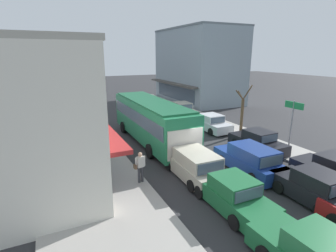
# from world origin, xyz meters

# --- Properties ---
(ground_plane) EXTENTS (140.00, 140.00, 0.00)m
(ground_plane) POSITION_xyz_m (0.00, 0.00, 0.00)
(ground_plane) COLOR #2D2D30
(lane_centre_line) EXTENTS (0.20, 28.00, 0.01)m
(lane_centre_line) POSITION_xyz_m (0.00, 4.00, 0.00)
(lane_centre_line) COLOR silver
(lane_centre_line) RESTS_ON ground
(sidewalk_left) EXTENTS (5.20, 44.00, 0.14)m
(sidewalk_left) POSITION_xyz_m (-6.80, 6.00, 0.07)
(sidewalk_left) COLOR #A39E96
(sidewalk_left) RESTS_ON ground
(kerb_right) EXTENTS (2.80, 44.00, 0.12)m
(kerb_right) POSITION_xyz_m (6.20, 6.00, 0.06)
(kerb_right) COLOR #A39E96
(kerb_right) RESTS_ON ground
(shopfront_corner_near) EXTENTS (8.40, 7.17, 7.22)m
(shopfront_corner_near) POSITION_xyz_m (-10.18, 0.30, 3.60)
(shopfront_corner_near) COLOR silver
(shopfront_corner_near) RESTS_ON ground
(shopfront_mid_block) EXTENTS (7.50, 9.11, 7.52)m
(shopfront_mid_block) POSITION_xyz_m (-10.18, 8.57, 3.76)
(shopfront_mid_block) COLOR #84939E
(shopfront_mid_block) RESTS_ON ground
(shopfront_far_end) EXTENTS (8.21, 7.63, 7.23)m
(shopfront_far_end) POSITION_xyz_m (-10.18, 17.14, 3.61)
(shopfront_far_end) COLOR gray
(shopfront_far_end) RESTS_ON ground
(building_right_far) EXTENTS (8.28, 13.50, 10.02)m
(building_right_far) POSITION_xyz_m (11.48, 20.00, 5.00)
(building_right_far) COLOR #84939E
(building_right_far) RESTS_ON ground
(city_bus) EXTENTS (2.80, 10.87, 3.23)m
(city_bus) POSITION_xyz_m (-1.53, 5.23, 1.88)
(city_bus) COLOR #237A4C
(city_bus) RESTS_ON ground
(wagon_adjacent_lane_lead) EXTENTS (2.01, 4.54, 1.58)m
(wagon_adjacent_lane_lead) POSITION_xyz_m (1.61, -2.07, 0.75)
(wagon_adjacent_lane_lead) COLOR navy
(wagon_adjacent_lane_lead) RESTS_ON ground
(sedan_adjacent_lane_trail) EXTENTS (1.90, 4.20, 1.47)m
(sedan_adjacent_lane_trail) POSITION_xyz_m (-1.65, -4.59, 0.66)
(sedan_adjacent_lane_trail) COLOR #1E6638
(sedan_adjacent_lane_trail) RESTS_ON ground
(hatchback_behind_bus_mid) EXTENTS (1.88, 3.73, 1.54)m
(hatchback_behind_bus_mid) POSITION_xyz_m (2.01, -5.75, 0.71)
(hatchback_behind_bus_mid) COLOR black
(hatchback_behind_bus_mid) RESTS_ON ground
(wagon_queue_far_back) EXTENTS (2.00, 4.53, 1.58)m
(wagon_queue_far_back) POSITION_xyz_m (-1.65, -1.41, 0.75)
(wagon_queue_far_back) COLOR #B7B29E
(wagon_queue_far_back) RESTS_ON ground
(parked_sedan_kerb_second) EXTENTS (1.98, 4.24, 1.47)m
(parked_sedan_kerb_second) POSITION_xyz_m (4.48, 0.34, 0.66)
(parked_sedan_kerb_second) COLOR black
(parked_sedan_kerb_second) RESTS_ON ground
(parked_sedan_kerb_third) EXTENTS (1.94, 4.22, 1.47)m
(parked_sedan_kerb_third) POSITION_xyz_m (4.42, 5.96, 0.66)
(parked_sedan_kerb_third) COLOR silver
(parked_sedan_kerb_third) RESTS_ON ground
(parked_hatchback_kerb_rear) EXTENTS (1.92, 3.76, 1.54)m
(parked_hatchback_kerb_rear) POSITION_xyz_m (4.77, 12.07, 0.71)
(parked_hatchback_kerb_rear) COLOR #B7B29E
(parked_hatchback_kerb_rear) RESTS_ON ground
(traffic_light_downstreet) EXTENTS (0.33, 0.24, 4.20)m
(traffic_light_downstreet) POSITION_xyz_m (-3.84, 20.60, 2.85)
(traffic_light_downstreet) COLOR gray
(traffic_light_downstreet) RESTS_ON ground
(directional_road_sign) EXTENTS (0.10, 1.40, 3.60)m
(directional_road_sign) POSITION_xyz_m (6.20, -0.83, 2.68)
(directional_road_sign) COLOR gray
(directional_road_sign) RESTS_ON ground
(street_tree_right) EXTENTS (1.68, 1.59, 4.21)m
(street_tree_right) POSITION_xyz_m (5.89, 3.70, 1.94)
(street_tree_right) COLOR brown
(street_tree_right) RESTS_ON ground
(pedestrian_with_handbag_near) EXTENTS (0.65, 0.33, 1.63)m
(pedestrian_with_handbag_near) POSITION_xyz_m (-4.54, -0.86, 1.07)
(pedestrian_with_handbag_near) COLOR #333338
(pedestrian_with_handbag_near) RESTS_ON sidewalk_left
(pedestrian_browsing_midblock) EXTENTS (0.57, 0.22, 1.63)m
(pedestrian_browsing_midblock) POSITION_xyz_m (-5.05, 13.43, 1.07)
(pedestrian_browsing_midblock) COLOR #232838
(pedestrian_browsing_midblock) RESTS_ON sidewalk_left
(pedestrian_far_walker) EXTENTS (0.61, 0.49, 1.63)m
(pedestrian_far_walker) POSITION_xyz_m (-4.91, 5.81, 1.07)
(pedestrian_far_walker) COLOR #4C4742
(pedestrian_far_walker) RESTS_ON sidewalk_left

